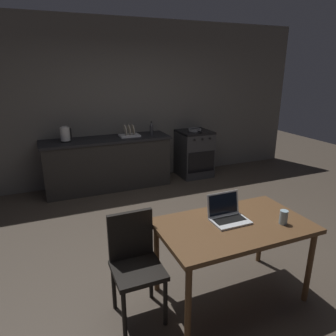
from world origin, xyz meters
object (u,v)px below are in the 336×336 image
Objects in this scene: dining_table at (233,231)px; chair at (135,259)px; bottle at (151,129)px; drinking_glass at (284,217)px; stove_oven at (194,153)px; frying_pan at (195,130)px; electric_kettle at (65,134)px; dish_rack at (129,134)px; laptop at (228,215)px.

chair reaches higher than dining_table.
bottle reaches higher than drinking_glass.
frying_pan is (-0.01, -0.03, 0.47)m from stove_oven.
dish_rack is (1.06, 0.00, -0.07)m from electric_kettle.
dining_table is 1.46× the size of chair.
chair is 3.12m from dish_rack.
laptop is at bearing -112.52° from stove_oven.
laptop is 3.28m from frying_pan.
laptop is at bearing -112.58° from frying_pan.
electric_kettle is at bearing 103.47° from laptop.
electric_kettle is 2.04× the size of drinking_glass.
stove_oven is 3.42m from drinking_glass.
stove_oven is at bearing -0.06° from electric_kettle.
stove_oven is 2.60× the size of dish_rack.
bottle is (0.38, 3.01, 0.21)m from laptop.
electric_kettle is at bearing 178.02° from bottle.
electric_kettle is 2.33m from frying_pan.
laptop is at bearing 100.91° from dining_table.
frying_pan is at bearing 68.16° from dining_table.
bottle is 0.40m from dish_rack.
electric_kettle is 0.73× the size of dish_rack.
laptop is (-0.01, 0.08, 0.12)m from dining_table.
chair is 7.34× the size of drinking_glass.
frying_pan is 3.42× the size of drinking_glass.
chair is 2.14× the size of frying_pan.
dining_table is (-1.25, -3.13, 0.22)m from stove_oven.
dish_rack is (-1.28, 0.00, 0.49)m from stove_oven.
chair is (-0.85, 0.15, -0.15)m from dining_table.
laptop is (0.84, -0.08, 0.27)m from chair.
stove_oven is 2.76× the size of laptop.
stove_oven is at bearing 68.21° from dining_table.
dish_rack is at bearing 179.89° from stove_oven.
bottle is at bearing -7.27° from dish_rack.
chair is at bearing 165.75° from drinking_glass.
bottle is at bearing 44.70° from chair.
frying_pan is (1.26, 3.03, 0.13)m from laptop.
laptop is 0.94× the size of dish_rack.
dish_rack reaches higher than chair.
chair is (-2.10, -2.98, 0.07)m from stove_oven.
bottle is at bearing -176.93° from stove_oven.
chair is at bearing -105.47° from dish_rack.
stove_oven is 0.68× the size of dining_table.
bottle is at bearing -1.98° from electric_kettle.
drinking_glass is at bearing -104.70° from stove_oven.
dining_table is at bearing -111.79° from stove_oven.
stove_oven is 3.38m from dining_table.
stove_oven is at bearing 75.30° from drinking_glass.
dish_rack is at bearing 0.00° from electric_kettle.
drinking_glass is (0.40, -0.24, 0.02)m from laptop.
stove_oven is at bearing 61.69° from laptop.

